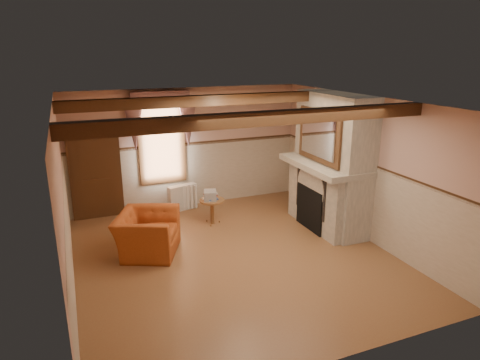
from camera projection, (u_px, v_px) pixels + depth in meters
name	position (u px, v px, depth m)	size (l,w,h in m)	color
floor	(234.00, 257.00, 7.80)	(5.50, 6.00, 0.01)	brown
ceiling	(233.00, 102.00, 6.98)	(5.50, 6.00, 0.01)	silver
wall_back	(187.00, 148.00, 10.05)	(5.50, 0.02, 2.80)	tan
wall_front	(332.00, 259.00, 4.73)	(5.50, 0.02, 2.80)	tan
wall_left	(63.00, 204.00, 6.40)	(0.02, 6.00, 2.80)	tan
wall_right	(364.00, 168.00, 8.38)	(0.02, 6.00, 2.80)	tan
wainscot	(234.00, 218.00, 7.58)	(5.50, 6.00, 1.50)	#C0AF9B
chair_rail	(234.00, 178.00, 7.36)	(5.50, 6.00, 0.08)	black
firebox	(313.00, 208.00, 8.92)	(0.20, 0.95, 0.90)	black
armchair	(147.00, 233.00, 7.86)	(1.17, 1.03, 0.76)	#994219
side_table	(212.00, 212.00, 9.21)	(0.54, 0.54, 0.55)	brown
book_stack	(210.00, 195.00, 9.09)	(0.26, 0.32, 0.20)	#B7AD8C
radiator	(182.00, 197.00, 10.02)	(0.70, 0.18, 0.60)	silver
bowl	(321.00, 158.00, 8.87)	(0.33, 0.33, 0.08)	brown
mantel_clock	(305.00, 149.00, 9.41)	(0.14, 0.24, 0.20)	black
oil_lamp	(308.00, 148.00, 9.30)	(0.11, 0.11, 0.28)	gold
candle_red	(349.00, 168.00, 7.99)	(0.06, 0.06, 0.16)	#AE1F15
jar_yellow	(341.00, 165.00, 8.24)	(0.06, 0.06, 0.12)	gold
fireplace	(333.00, 162.00, 8.80)	(0.85, 2.00, 2.80)	gray
mantel	(325.00, 165.00, 8.74)	(1.05, 2.05, 0.12)	gray
overmantel_mirror	(319.00, 136.00, 8.50)	(0.06, 1.44, 1.04)	silver
door	(95.00, 172.00, 9.34)	(1.10, 0.10, 2.10)	black
window	(162.00, 140.00, 9.73)	(1.06, 0.08, 2.02)	white
window_drapes	(161.00, 114.00, 9.48)	(1.30, 0.14, 1.40)	gray
ceiling_beam_front	(265.00, 118.00, 5.95)	(5.50, 0.18, 0.20)	black
ceiling_beam_back	(210.00, 100.00, 8.07)	(5.50, 0.18, 0.20)	black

